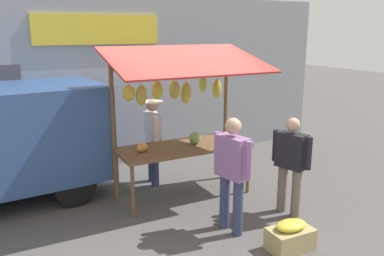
{
  "coord_description": "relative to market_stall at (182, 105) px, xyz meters",
  "views": [
    {
      "loc": [
        2.84,
        5.73,
        2.77
      ],
      "look_at": [
        0.0,
        0.3,
        1.25
      ],
      "focal_mm": 37.65,
      "sensor_mm": 36.0,
      "label": 1
    }
  ],
  "objects": [
    {
      "name": "ground_plane",
      "position": [
        -0.0,
        0.06,
        -1.55
      ],
      "size": [
        40.0,
        40.0,
        0.0
      ],
      "primitive_type": "plane",
      "color": "#514F4C"
    },
    {
      "name": "street_backdrop",
      "position": [
        0.07,
        -2.14,
        0.14
      ],
      "size": [
        9.0,
        0.3,
        3.4
      ],
      "color": "#8C939E",
      "rests_on": "ground"
    },
    {
      "name": "market_stall",
      "position": [
        0.0,
        0.0,
        0.0
      ],
      "size": [
        2.5,
        1.46,
        2.5
      ],
      "color": "brown",
      "rests_on": "ground"
    },
    {
      "name": "vendor_with_sunhat",
      "position": [
        0.24,
        -0.69,
        -0.64
      ],
      "size": [
        0.4,
        0.67,
        1.56
      ],
      "rotation": [
        0.0,
        0.0,
        1.4
      ],
      "color": "navy",
      "rests_on": "ground"
    },
    {
      "name": "shopper_in_striped_shirt",
      "position": [
        -1.12,
        1.42,
        -0.7
      ],
      "size": [
        0.34,
        0.64,
        1.51
      ],
      "rotation": [
        0.0,
        0.0,
        -1.29
      ],
      "color": "#726656",
      "rests_on": "ground"
    },
    {
      "name": "shopper_with_shopping_bag",
      "position": [
        -0.03,
        1.47,
        -0.61
      ],
      "size": [
        0.3,
        0.69,
        1.63
      ],
      "rotation": [
        0.0,
        0.0,
        -1.39
      ],
      "color": "navy",
      "rests_on": "ground"
    },
    {
      "name": "produce_crate_near",
      "position": [
        -0.44,
        2.24,
        -1.37
      ],
      "size": [
        0.58,
        0.38,
        0.4
      ],
      "color": "tan",
      "rests_on": "ground"
    }
  ]
}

